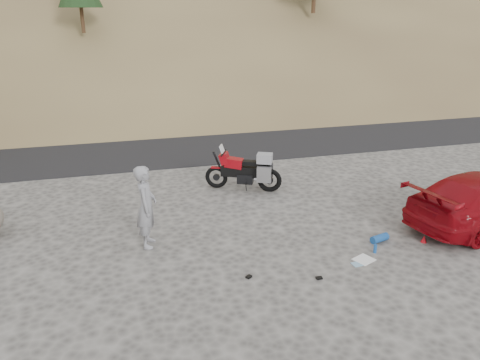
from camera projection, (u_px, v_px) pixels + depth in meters
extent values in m
plane|color=#484643|center=(248.00, 233.00, 11.64)|extent=(140.00, 140.00, 0.00)
cube|color=black|center=(189.00, 141.00, 19.79)|extent=(120.00, 7.00, 0.05)
cylinder|color=#3A2815|center=(82.00, 17.00, 21.65)|extent=(0.17, 0.17, 1.40)
torus|color=black|center=(216.00, 177.00, 14.48)|extent=(0.69, 0.41, 0.70)
cylinder|color=black|center=(216.00, 177.00, 14.48)|extent=(0.22, 0.15, 0.21)
torus|color=black|center=(269.00, 180.00, 14.22)|extent=(0.74, 0.45, 0.75)
cylinder|color=black|center=(269.00, 180.00, 14.22)|extent=(0.25, 0.18, 0.23)
cylinder|color=black|center=(219.00, 165.00, 14.33)|extent=(0.39, 0.23, 0.87)
cylinder|color=black|center=(223.00, 153.00, 14.17)|extent=(0.32, 0.62, 0.05)
cube|color=black|center=(242.00, 171.00, 14.27)|extent=(1.27, 0.77, 0.32)
cube|color=black|center=(245.00, 178.00, 14.33)|extent=(0.57, 0.49, 0.30)
cube|color=maroon|center=(234.00, 163.00, 14.22)|extent=(0.64, 0.53, 0.33)
cube|color=maroon|center=(225.00, 158.00, 14.22)|extent=(0.45, 0.46, 0.38)
cube|color=silver|center=(222.00, 149.00, 14.14)|extent=(0.25, 0.34, 0.27)
cube|color=black|center=(251.00, 163.00, 14.13)|extent=(0.63, 0.46, 0.13)
cube|color=black|center=(264.00, 165.00, 14.08)|extent=(0.42, 0.33, 0.11)
cube|color=#B1B0B5|center=(264.00, 175.00, 13.89)|extent=(0.44, 0.30, 0.48)
cube|color=#B1B0B5|center=(266.00, 169.00, 14.41)|extent=(0.44, 0.30, 0.48)
cube|color=gray|center=(265.00, 158.00, 14.01)|extent=(0.56, 0.52, 0.28)
cube|color=maroon|center=(216.00, 167.00, 14.37)|extent=(0.34, 0.25, 0.04)
cylinder|color=black|center=(246.00, 186.00, 14.21)|extent=(0.12, 0.21, 0.39)
cylinder|color=#B1B0B5|center=(262.00, 179.00, 14.09)|extent=(0.48, 0.29, 0.14)
imported|color=gray|center=(149.00, 245.00, 11.08)|extent=(0.60, 0.80, 1.97)
cube|color=white|center=(364.00, 260.00, 10.40)|extent=(0.53, 0.51, 0.01)
cylinder|color=#194C97|center=(380.00, 238.00, 11.18)|extent=(0.50, 0.30, 0.19)
cylinder|color=#194C97|center=(375.00, 249.00, 10.68)|extent=(0.08, 0.08, 0.20)
cone|color=red|center=(424.00, 239.00, 11.16)|extent=(0.18, 0.18, 0.18)
cube|color=black|center=(319.00, 278.00, 9.67)|extent=(0.13, 0.09, 0.04)
cube|color=black|center=(249.00, 277.00, 9.71)|extent=(0.15, 0.14, 0.04)
cube|color=#7DA6C1|center=(358.00, 264.00, 10.23)|extent=(0.30, 0.23, 0.01)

